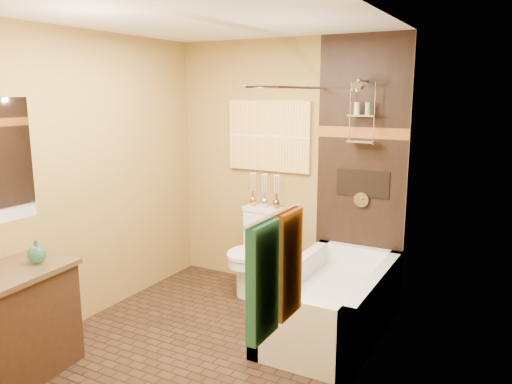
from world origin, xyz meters
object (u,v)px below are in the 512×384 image
Objects in this scene: bathtub at (332,306)px; toilet at (256,251)px; vanity at (9,326)px; sunset_painting at (269,136)px.

toilet is (-0.98, 0.45, 0.20)m from bathtub.
vanity is at bearing -105.04° from toilet.
vanity is (-0.75, -2.20, -0.03)m from toilet.
toilet is at bearing -90.00° from sunset_painting.
bathtub is at bearing -36.54° from sunset_painting.
vanity is at bearing -106.77° from sunset_painting.
toilet is (0.00, -0.27, -1.13)m from sunset_painting.
sunset_painting reaches higher than bathtub.
toilet reaches higher than bathtub.
vanity is (-0.75, -2.48, -1.15)m from sunset_painting.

